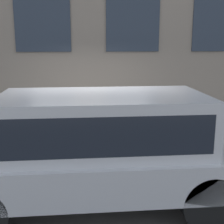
% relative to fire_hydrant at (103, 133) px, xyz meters
% --- Properties ---
extents(ground_plane, '(80.00, 80.00, 0.00)m').
position_rel_fire_hydrant_xyz_m(ground_plane, '(-0.68, 0.25, -0.57)').
color(ground_plane, '#514F4C').
extents(sidewalk, '(2.39, 60.00, 0.18)m').
position_rel_fire_hydrant_xyz_m(sidewalk, '(0.52, 0.25, -0.48)').
color(sidewalk, gray).
rests_on(sidewalk, ground_plane).
extents(fire_hydrant, '(0.30, 0.42, 0.76)m').
position_rel_fire_hydrant_xyz_m(fire_hydrant, '(0.00, 0.00, 0.00)').
color(fire_hydrant, gray).
rests_on(fire_hydrant, sidewalk).
extents(person, '(0.27, 0.18, 1.12)m').
position_rel_fire_hydrant_xyz_m(person, '(0.13, -0.42, 0.28)').
color(person, '#232328').
rests_on(person, sidewalk).
extents(parked_truck_silver_near, '(1.82, 4.93, 1.79)m').
position_rel_fire_hydrant_xyz_m(parked_truck_silver_near, '(-2.11, 0.20, 0.47)').
color(parked_truck_silver_near, black).
rests_on(parked_truck_silver_near, ground_plane).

